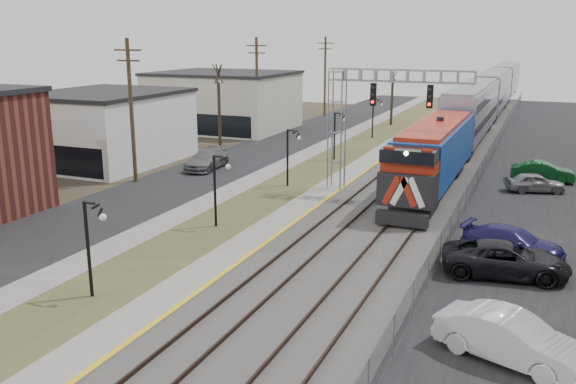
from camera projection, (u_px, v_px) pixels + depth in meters
The scene contains 21 objects.
street_west at pixel (238, 160), 51.27m from camera, with size 7.00×120.00×0.04m, color black.
sidewalk at pixel (287, 164), 49.56m from camera, with size 2.00×120.00×0.08m, color gray.
grass_median at pixel (322, 167), 48.43m from camera, with size 4.00×120.00×0.06m, color #464B28.
platform at pixel (358, 169), 47.28m from camera, with size 2.00×120.00×0.24m, color gray.
ballast_bed at pixel (423, 175), 45.39m from camera, with size 8.00×120.00×0.20m, color #595651.
platform_edge at pixel (369, 168), 46.91m from camera, with size 0.24×120.00×0.01m, color gold.
track_near at pixel (396, 170), 46.10m from camera, with size 1.58×120.00×0.15m.
track_far at pixel (443, 174), 44.78m from camera, with size 1.58×120.00×0.15m.
train at pixel (487, 99), 71.44m from camera, with size 3.00×85.85×5.33m.
signal_gantry at pixel (363, 109), 38.82m from camera, with size 9.00×1.07×8.15m.
lampposts at pixel (218, 191), 33.04m from camera, with size 0.14×62.14×4.00m.
utility_poles at pixel (131, 112), 42.24m from camera, with size 0.28×80.28×10.00m.
fence at pixel (482, 170), 43.63m from camera, with size 0.04×120.00×1.60m, color gray.
buildings_west at pixel (53, 136), 44.49m from camera, with size 14.00×67.00×7.00m.
bare_trees at pixel (246, 121), 54.53m from camera, with size 12.30×42.30×5.95m.
car_lot_b at pixel (511, 339), 19.38m from camera, with size 1.67×4.79×1.58m, color silver.
car_lot_c at pixel (505, 260), 26.31m from camera, with size 2.46×5.34×1.48m, color black.
car_lot_d at pixel (513, 243), 28.69m from camera, with size 1.92×4.73×1.37m, color #1C1650.
car_lot_e at pixel (535, 183), 40.48m from camera, with size 1.50×3.74×1.27m, color gray.
car_lot_f at pixel (542, 172), 43.40m from camera, with size 1.50×4.29×1.41m, color #0D4419.
car_street_b at pixel (207, 160), 47.51m from camera, with size 2.07×5.09×1.48m, color slate.
Camera 1 is at (12.01, -9.69, 10.18)m, focal length 38.00 mm.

